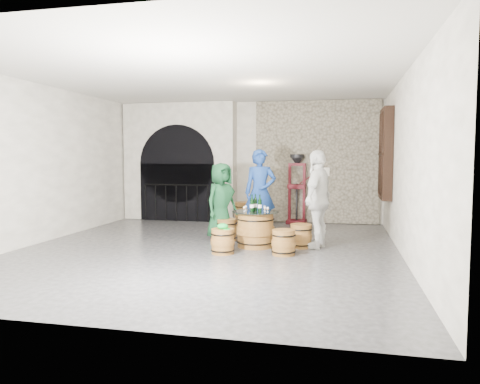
% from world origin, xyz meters
% --- Properties ---
extents(ground, '(8.00, 8.00, 0.00)m').
position_xyz_m(ground, '(0.00, 0.00, 0.00)').
color(ground, '#2A2A2C').
rests_on(ground, ground).
extents(wall_back, '(8.00, 0.00, 8.00)m').
position_xyz_m(wall_back, '(0.00, 4.00, 1.60)').
color(wall_back, silver).
rests_on(wall_back, ground).
extents(wall_front, '(8.00, 0.00, 8.00)m').
position_xyz_m(wall_front, '(0.00, -4.00, 1.60)').
color(wall_front, silver).
rests_on(wall_front, ground).
extents(wall_left, '(0.00, 8.00, 8.00)m').
position_xyz_m(wall_left, '(-3.50, 0.00, 1.60)').
color(wall_left, silver).
rests_on(wall_left, ground).
extents(wall_right, '(0.00, 8.00, 8.00)m').
position_xyz_m(wall_right, '(3.50, 0.00, 1.60)').
color(wall_right, silver).
rests_on(wall_right, ground).
extents(ceiling, '(8.00, 8.00, 0.00)m').
position_xyz_m(ceiling, '(0.00, 0.00, 3.20)').
color(ceiling, beige).
rests_on(ceiling, wall_back).
extents(stone_facing_panel, '(3.20, 0.12, 3.18)m').
position_xyz_m(stone_facing_panel, '(1.80, 3.94, 1.60)').
color(stone_facing_panel, gray).
rests_on(stone_facing_panel, ground).
extents(arched_opening, '(3.10, 0.60, 3.19)m').
position_xyz_m(arched_opening, '(-1.90, 3.74, 1.58)').
color(arched_opening, silver).
rests_on(arched_opening, ground).
extents(shuttered_window, '(0.23, 1.10, 2.00)m').
position_xyz_m(shuttered_window, '(3.38, 2.40, 1.80)').
color(shuttered_window, black).
rests_on(shuttered_window, wall_right).
extents(barrel_table, '(0.89, 0.89, 0.69)m').
position_xyz_m(barrel_table, '(0.83, 0.45, 0.34)').
color(barrel_table, brown).
rests_on(barrel_table, ground).
extents(barrel_stool_left, '(0.44, 0.44, 0.45)m').
position_xyz_m(barrel_stool_left, '(0.13, 0.96, 0.22)').
color(barrel_stool_left, brown).
rests_on(barrel_stool_left, ground).
extents(barrel_stool_far, '(0.44, 0.44, 0.45)m').
position_xyz_m(barrel_stool_far, '(0.74, 1.32, 0.22)').
color(barrel_stool_far, brown).
rests_on(barrel_stool_far, ground).
extents(barrel_stool_right, '(0.44, 0.44, 0.45)m').
position_xyz_m(barrel_stool_right, '(1.70, 0.57, 0.22)').
color(barrel_stool_right, brown).
rests_on(barrel_stool_right, ground).
extents(barrel_stool_near_right, '(0.44, 0.44, 0.45)m').
position_xyz_m(barrel_stool_near_right, '(1.46, -0.16, 0.22)').
color(barrel_stool_near_right, brown).
rests_on(barrel_stool_near_right, ground).
extents(barrel_stool_near_left, '(0.44, 0.44, 0.45)m').
position_xyz_m(barrel_stool_near_left, '(0.37, -0.29, 0.22)').
color(barrel_stool_near_left, brown).
rests_on(barrel_stool_near_left, ground).
extents(green_cap, '(0.24, 0.20, 0.11)m').
position_xyz_m(green_cap, '(0.38, -0.29, 0.49)').
color(green_cap, '#0E9B2E').
rests_on(green_cap, barrel_stool_near_left).
extents(person_green, '(0.83, 0.94, 1.61)m').
position_xyz_m(person_green, '(-0.01, 1.07, 0.81)').
color(person_green, '#113C1F').
rests_on(person_green, ground).
extents(person_blue, '(0.79, 0.62, 1.91)m').
position_xyz_m(person_blue, '(0.70, 1.74, 0.95)').
color(person_blue, navy).
rests_on(person_blue, ground).
extents(person_white, '(0.76, 1.18, 1.87)m').
position_xyz_m(person_white, '(2.01, 0.61, 0.94)').
color(person_white, silver).
rests_on(person_white, ground).
extents(wine_bottle_left, '(0.08, 0.08, 0.32)m').
position_xyz_m(wine_bottle_left, '(0.77, 0.43, 0.82)').
color(wine_bottle_left, black).
rests_on(wine_bottle_left, barrel_table).
extents(wine_bottle_center, '(0.08, 0.08, 0.32)m').
position_xyz_m(wine_bottle_center, '(0.92, 0.44, 0.82)').
color(wine_bottle_center, black).
rests_on(wine_bottle_center, barrel_table).
extents(wine_bottle_right, '(0.08, 0.08, 0.32)m').
position_xyz_m(wine_bottle_right, '(0.81, 0.57, 0.82)').
color(wine_bottle_right, black).
rests_on(wine_bottle_right, barrel_table).
extents(tasting_glass_a, '(0.05, 0.05, 0.10)m').
position_xyz_m(tasting_glass_a, '(0.63, 0.36, 0.74)').
color(tasting_glass_a, '#BA7024').
rests_on(tasting_glass_a, barrel_table).
extents(tasting_glass_b, '(0.05, 0.05, 0.10)m').
position_xyz_m(tasting_glass_b, '(1.02, 0.42, 0.74)').
color(tasting_glass_b, '#BA7024').
rests_on(tasting_glass_b, barrel_table).
extents(tasting_glass_c, '(0.05, 0.05, 0.10)m').
position_xyz_m(tasting_glass_c, '(0.70, 0.68, 0.74)').
color(tasting_glass_c, '#BA7024').
rests_on(tasting_glass_c, barrel_table).
extents(tasting_glass_d, '(0.05, 0.05, 0.10)m').
position_xyz_m(tasting_glass_d, '(0.99, 0.60, 0.74)').
color(tasting_glass_d, '#BA7024').
rests_on(tasting_glass_d, barrel_table).
extents(tasting_glass_e, '(0.05, 0.05, 0.10)m').
position_xyz_m(tasting_glass_e, '(1.08, 0.37, 0.74)').
color(tasting_glass_e, '#BA7024').
rests_on(tasting_glass_e, barrel_table).
extents(tasting_glass_f, '(0.05, 0.05, 0.10)m').
position_xyz_m(tasting_glass_f, '(0.63, 0.53, 0.74)').
color(tasting_glass_f, '#BA7024').
rests_on(tasting_glass_f, barrel_table).
extents(side_barrel, '(0.45, 0.45, 0.60)m').
position_xyz_m(side_barrel, '(0.03, 3.07, 0.30)').
color(side_barrel, brown).
rests_on(side_barrel, ground).
extents(corking_press, '(0.75, 0.44, 1.80)m').
position_xyz_m(corking_press, '(1.32, 3.70, 1.05)').
color(corking_press, '#530D18').
rests_on(corking_press, ground).
extents(control_box, '(0.18, 0.10, 0.22)m').
position_xyz_m(control_box, '(2.05, 3.86, 1.35)').
color(control_box, silver).
rests_on(control_box, wall_back).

